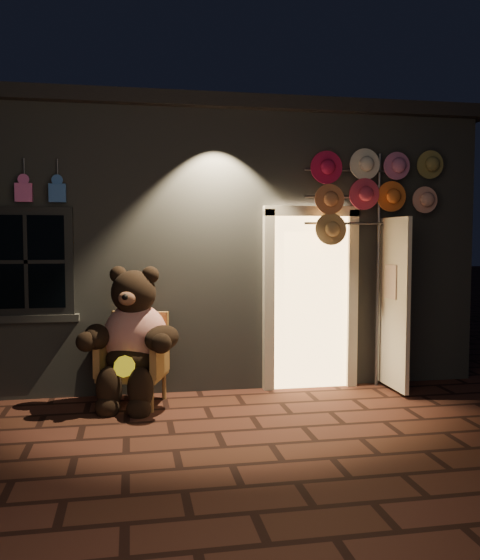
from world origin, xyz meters
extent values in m
plane|color=#4D261D|center=(0.00, 0.00, 0.00)|extent=(60.00, 60.00, 0.00)
cube|color=slate|center=(0.00, 4.00, 1.65)|extent=(7.00, 5.00, 3.30)
cube|color=black|center=(0.00, 4.00, 3.38)|extent=(7.30, 5.30, 0.16)
cube|color=black|center=(-1.90, 1.46, 1.55)|extent=(1.00, 0.10, 1.20)
cube|color=black|center=(-1.90, 1.43, 1.55)|extent=(0.82, 0.06, 1.02)
cube|color=slate|center=(-1.90, 1.46, 0.92)|extent=(1.10, 0.14, 0.08)
cube|color=#E8B468|center=(1.35, 1.48, 1.05)|extent=(0.92, 0.10, 2.10)
cube|color=beige|center=(0.83, 1.44, 1.05)|extent=(0.12, 0.12, 2.20)
cube|color=beige|center=(1.87, 1.44, 1.05)|extent=(0.12, 0.12, 2.20)
cube|color=beige|center=(1.35, 1.44, 2.13)|extent=(1.16, 0.12, 0.12)
cube|color=beige|center=(2.25, 1.10, 1.05)|extent=(0.05, 0.80, 2.00)
cube|color=#DD5BA5|center=(-1.90, 1.38, 2.30)|extent=(0.18, 0.07, 0.20)
cylinder|color=#59595E|center=(-1.90, 1.44, 2.55)|extent=(0.02, 0.02, 0.25)
cube|color=#3260B0|center=(-1.55, 1.38, 2.30)|extent=(0.18, 0.07, 0.20)
cylinder|color=#59595E|center=(-1.55, 1.44, 2.55)|extent=(0.02, 0.02, 0.25)
cube|color=#9E6B3D|center=(-0.76, 1.07, 0.34)|extent=(0.80, 0.77, 0.09)
cube|color=#9E6B3D|center=(-0.68, 1.34, 0.66)|extent=(0.64, 0.27, 0.65)
cube|color=#9E6B3D|center=(-1.06, 1.15, 0.53)|extent=(0.24, 0.55, 0.37)
cube|color=#9E6B3D|center=(-0.48, 0.96, 0.53)|extent=(0.24, 0.55, 0.37)
cylinder|color=#9E6B3D|center=(-1.11, 0.91, 0.15)|extent=(0.05, 0.05, 0.29)
cylinder|color=#9E6B3D|center=(-0.58, 0.74, 0.15)|extent=(0.05, 0.05, 0.29)
cylinder|color=#9E6B3D|center=(-0.95, 1.40, 0.15)|extent=(0.05, 0.05, 0.29)
cylinder|color=#9E6B3D|center=(-0.42, 1.24, 0.15)|extent=(0.05, 0.05, 0.29)
ellipsoid|color=red|center=(-0.73, 1.13, 0.73)|extent=(0.85, 0.76, 0.75)
ellipsoid|color=black|center=(-0.76, 1.05, 0.51)|extent=(0.71, 0.65, 0.35)
sphere|color=black|center=(-0.75, 1.08, 1.22)|extent=(0.61, 0.61, 0.48)
sphere|color=black|center=(-0.91, 1.16, 1.41)|extent=(0.19, 0.19, 0.19)
sphere|color=black|center=(-0.57, 1.05, 1.41)|extent=(0.19, 0.19, 0.19)
ellipsoid|color=brown|center=(-0.81, 0.87, 1.18)|extent=(0.22, 0.18, 0.15)
ellipsoid|color=black|center=(-1.14, 1.02, 0.76)|extent=(0.29, 0.50, 0.27)
ellipsoid|color=black|center=(-0.46, 0.80, 0.76)|extent=(0.52, 0.55, 0.27)
ellipsoid|color=black|center=(-1.01, 0.80, 0.26)|extent=(0.27, 0.27, 0.46)
ellipsoid|color=black|center=(-0.69, 0.70, 0.26)|extent=(0.27, 0.27, 0.46)
sphere|color=black|center=(-1.03, 0.74, 0.07)|extent=(0.25, 0.25, 0.25)
sphere|color=black|center=(-0.71, 0.64, 0.07)|extent=(0.25, 0.25, 0.25)
cylinder|color=yellow|center=(-0.85, 0.75, 0.49)|extent=(0.25, 0.16, 0.22)
cylinder|color=#59595E|center=(2.18, 1.38, 1.41)|extent=(0.04, 0.04, 2.82)
cylinder|color=#59595E|center=(1.87, 1.36, 2.61)|extent=(1.25, 0.03, 0.03)
cylinder|color=#59595E|center=(1.87, 1.36, 2.30)|extent=(1.25, 0.03, 0.03)
cylinder|color=#59595E|center=(1.87, 1.36, 1.98)|extent=(1.25, 0.03, 0.03)
cylinder|color=#C11443|center=(1.50, 1.30, 2.66)|extent=(0.36, 0.11, 0.36)
cylinder|color=#EEE1C9|center=(1.92, 1.27, 2.66)|extent=(0.36, 0.11, 0.36)
cylinder|color=#C5689C|center=(2.34, 1.24, 2.66)|extent=(0.36, 0.11, 0.36)
cylinder|color=olive|center=(2.75, 1.30, 2.66)|extent=(0.36, 0.11, 0.36)
cylinder|color=#C87747|center=(1.50, 1.27, 2.30)|extent=(0.36, 0.11, 0.36)
cylinder|color=#D73654|center=(1.92, 1.24, 2.30)|extent=(0.36, 0.11, 0.36)
cylinder|color=orange|center=(2.34, 1.30, 2.30)|extent=(0.36, 0.11, 0.36)
cylinder|color=#F3A591|center=(2.75, 1.27, 2.30)|extent=(0.36, 0.11, 0.36)
cylinder|color=tan|center=(1.50, 1.24, 1.93)|extent=(0.36, 0.11, 0.36)
camera|label=1|loc=(-0.78, -5.37, 1.80)|focal=38.00mm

